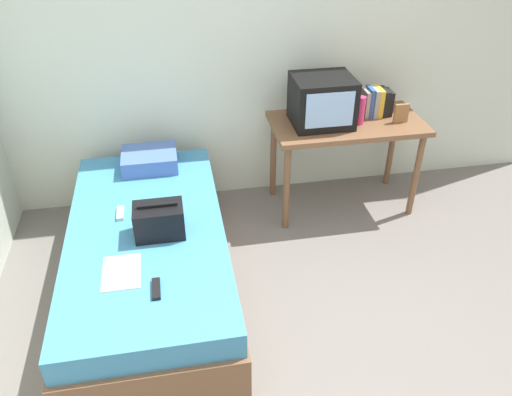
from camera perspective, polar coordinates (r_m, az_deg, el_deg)
name	(u,v)px	position (r m, az deg, el deg)	size (l,w,h in m)	color
ground_plane	(315,368)	(3.10, 6.61, -18.32)	(8.00, 8.00, 0.00)	slate
wall_back	(253,38)	(4.02, -0.31, 17.36)	(5.20, 0.10, 2.60)	silver
bed	(150,259)	(3.44, -11.73, -6.64)	(1.00, 2.00, 0.50)	brown
desk	(346,133)	(4.04, 10.02, 7.18)	(1.16, 0.60, 0.76)	brown
tv	(322,101)	(3.87, 7.38, 10.69)	(0.44, 0.39, 0.36)	black
water_bottle	(360,110)	(3.94, 11.57, 9.55)	(0.06, 0.06, 0.21)	#E53372
book_row	(377,102)	(4.12, 13.32, 10.39)	(0.22, 0.16, 0.22)	gray
picture_frame	(401,113)	(4.05, 15.88, 9.07)	(0.11, 0.02, 0.15)	olive
pillow	(150,159)	(3.89, -11.77, 4.23)	(0.40, 0.33, 0.12)	#4766AD
handbag	(159,220)	(3.16, -10.75, -2.47)	(0.30, 0.20, 0.22)	black
magazine	(121,272)	(2.98, -14.77, -8.00)	(0.21, 0.29, 0.01)	white
remote_dark	(156,289)	(2.83, -11.06, -9.90)	(0.04, 0.16, 0.02)	black
remote_silver	(120,213)	(3.43, -14.88, -1.66)	(0.04, 0.14, 0.02)	#B7B7BC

